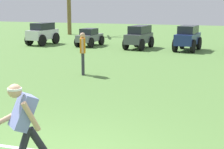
{
  "coord_description": "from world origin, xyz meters",
  "views": [
    {
      "loc": [
        2.71,
        -4.48,
        2.55
      ],
      "look_at": [
        -0.05,
        3.13,
        0.9
      ],
      "focal_mm": 55.0,
      "sensor_mm": 36.0,
      "label": 1
    }
  ],
  "objects": [
    {
      "name": "parked_car_slot_d",
      "position": [
        0.13,
        15.11,
        0.74
      ],
      "size": [
        1.38,
        2.43,
        1.4
      ],
      "color": "navy",
      "rests_on": "ground_plane"
    },
    {
      "name": "parked_car_slot_c",
      "position": [
        -2.71,
        15.13,
        0.72
      ],
      "size": [
        1.35,
        2.48,
        1.34
      ],
      "color": "#474C51",
      "rests_on": "ground_plane"
    },
    {
      "name": "teammate_near_sideline",
      "position": [
        -2.55,
        6.86,
        0.94
      ],
      "size": [
        0.32,
        0.48,
        1.56
      ],
      "color": "#33333D",
      "rests_on": "ground_plane"
    },
    {
      "name": "frisbee_thrower",
      "position": [
        -0.23,
        -0.28,
        0.8
      ],
      "size": [
        0.88,
        0.83,
        1.41
      ],
      "color": "#23232D",
      "rests_on": "ground_plane"
    },
    {
      "name": "parked_car_slot_a",
      "position": [
        -9.14,
        14.94,
        0.74
      ],
      "size": [
        1.3,
        2.41,
        1.4
      ],
      "color": "silver",
      "rests_on": "ground_plane"
    },
    {
      "name": "parked_car_slot_b",
      "position": [
        -5.96,
        15.25,
        0.56
      ],
      "size": [
        1.18,
        2.24,
        1.1
      ],
      "color": "slate",
      "rests_on": "ground_plane"
    }
  ]
}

